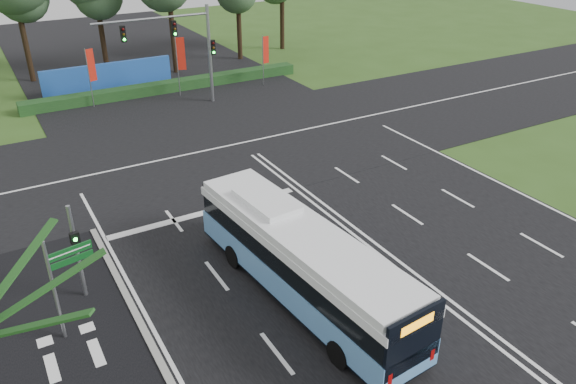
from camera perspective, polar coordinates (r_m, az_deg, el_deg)
name	(u,v)px	position (r m, az deg, el deg)	size (l,w,h in m)	color
ground	(351,233)	(25.65, 6.40, -4.19)	(120.00, 120.00, 0.00)	#31501A
road_main	(351,233)	(25.64, 6.40, -4.15)	(20.00, 120.00, 0.04)	black
road_cross	(237,144)	(34.90, -5.17, 4.87)	(120.00, 14.00, 0.05)	black
bike_path	(81,381)	(19.65, -20.25, -17.59)	(5.00, 18.00, 0.06)	black
kerb_strip	(156,353)	(19.87, -13.31, -15.64)	(0.25, 18.00, 0.12)	gray
city_bus	(302,261)	(20.76, 1.41, -7.06)	(3.28, 11.44, 3.24)	#5891CD
pedestrian_signal	(77,249)	(21.89, -20.67, -5.46)	(0.35, 0.44, 3.93)	gray
street_sign	(62,275)	(20.04, -21.99, -7.85)	(1.51, 0.38, 3.94)	gray
banner_flag_left	(91,69)	(43.03, -19.40, 11.73)	(0.60, 0.26, 4.26)	gray
banner_flag_mid	(180,57)	(43.86, -10.90, 13.28)	(0.65, 0.25, 4.54)	gray
banner_flag_right	(265,53)	(46.03, -2.34, 13.96)	(0.59, 0.13, 3.98)	gray
traffic_light_gantry	(185,41)	(41.13, -10.42, 14.83)	(8.41, 0.28, 7.00)	gray
hedge	(169,86)	(45.81, -12.00, 10.45)	(22.00, 1.20, 0.80)	#143817
blue_hoarding	(108,77)	(46.96, -17.79, 11.05)	(10.00, 0.30, 2.20)	#1F51AC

